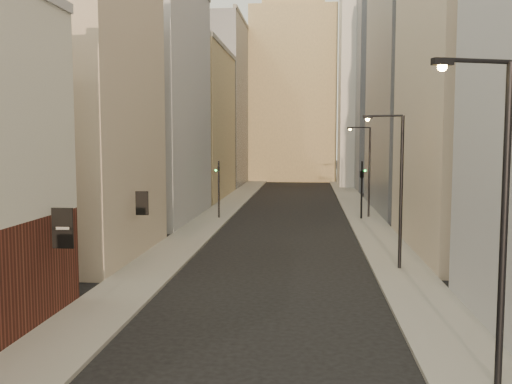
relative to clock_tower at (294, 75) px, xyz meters
name	(u,v)px	position (x,y,z in m)	size (l,w,h in m)	color
sidewalk_left	(233,202)	(-5.50, -37.00, -17.56)	(3.00, 140.00, 0.15)	gray
sidewalk_right	(354,203)	(7.50, -37.00, -17.56)	(3.00, 140.00, 0.15)	gray
left_bldg_beige	(71,119)	(-11.00, -66.00, -9.63)	(8.00, 12.00, 16.00)	tan
left_bldg_grey	(148,102)	(-11.00, -50.00, -7.63)	(8.00, 16.00, 20.00)	#A4A5AA
left_bldg_tan	(191,125)	(-11.00, -32.00, -9.13)	(8.00, 18.00, 17.00)	#9B8963
left_bldg_wingrid	(218,105)	(-11.00, -12.00, -5.63)	(8.00, 20.00, 24.00)	gray
right_bldg_beige	(481,87)	(13.00, -62.00, -7.63)	(8.00, 16.00, 20.00)	tan
right_bldg_wingrid	(419,74)	(13.00, -42.00, -4.63)	(8.00, 20.00, 26.00)	gray
highrise	(427,5)	(19.00, -14.00, 8.02)	(21.00, 23.00, 51.20)	gray
clock_tower	(294,75)	(0.00, 0.00, 0.00)	(14.00, 14.00, 44.90)	#9B8963
white_tower	(368,57)	(11.00, -14.00, 0.97)	(8.00, 8.00, 41.50)	silver
streetlamp_near	(497,207)	(7.61, -82.47, -12.56)	(2.25, 0.91, 8.89)	black
streetlamp_mid	(397,182)	(7.21, -68.06, -13.01)	(2.07, 0.73, 8.10)	black
streetlamp_far	(367,166)	(7.67, -48.25, -13.12)	(2.06, 0.53, 7.90)	black
traffic_light_left	(219,177)	(-4.98, -49.92, -14.03)	(0.61, 0.56, 5.00)	black
traffic_light_right	(362,175)	(7.14, -49.38, -13.83)	(0.66, 0.65, 5.00)	black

